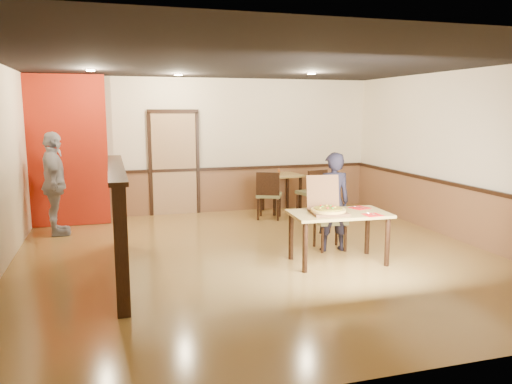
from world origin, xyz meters
TOP-DOWN VIEW (x-y plane):
  - floor at (0.00, 0.00)m, footprint 7.00×7.00m
  - ceiling at (0.00, 0.00)m, footprint 7.00×7.00m
  - wall_back at (0.00, 3.50)m, footprint 7.00×0.00m
  - wall_right at (3.50, 0.00)m, footprint 0.00×7.00m
  - wainscot_back at (0.00, 3.47)m, footprint 7.00×0.04m
  - chair_rail_back at (0.00, 3.45)m, footprint 7.00×0.06m
  - wainscot_right at (3.47, 0.00)m, footprint 0.04×7.00m
  - chair_rail_right at (3.45, 0.00)m, footprint 0.06×7.00m
  - back_door at (-0.80, 3.46)m, footprint 0.90×0.06m
  - booth_partition at (-2.00, -0.20)m, footprint 0.20×3.10m
  - red_accent_panel at (-2.90, 3.00)m, footprint 1.60×0.20m
  - spot_a at (-2.30, 1.80)m, footprint 0.14×0.14m
  - spot_b at (-0.80, 2.50)m, footprint 0.14×0.14m
  - spot_c at (1.40, 1.50)m, footprint 0.14×0.14m
  - main_table at (0.99, -0.56)m, footprint 1.40×0.85m
  - diner_chair at (1.18, 0.18)m, footprint 0.48×0.48m
  - side_chair_left at (0.92, 2.44)m, footprint 0.63×0.63m
  - side_chair_right at (1.86, 2.43)m, footprint 0.57×0.57m
  - side_table at (1.40, 3.05)m, footprint 0.84×0.84m
  - diner at (1.17, 0.03)m, footprint 0.59×0.42m
  - passerby at (-3.00, 2.27)m, footprint 0.53×1.09m
  - pizza_box at (0.81, -0.55)m, footprint 0.54×0.61m
  - pizza at (0.80, -0.61)m, footprint 0.60×0.60m
  - napkin_near at (1.35, -0.86)m, footprint 0.23×0.23m
  - napkin_far at (1.42, -0.37)m, footprint 0.31×0.31m
  - condiment at (1.29, 2.91)m, footprint 0.05×0.05m

SIDE VIEW (x-z plane):
  - floor at x=0.00m, z-range 0.00..0.00m
  - wainscot_back at x=0.00m, z-range 0.00..0.90m
  - wainscot_right at x=3.47m, z-range 0.00..0.90m
  - diner_chair at x=1.18m, z-range 0.04..0.95m
  - side_chair_left at x=0.92m, z-range 0.04..1.00m
  - side_chair_right at x=1.86m, z-range 0.04..1.01m
  - main_table at x=0.99m, z-range 0.26..0.99m
  - side_table at x=1.40m, z-range 0.22..1.03m
  - napkin_near at x=1.35m, z-range 0.73..0.74m
  - napkin_far at x=1.42m, z-range 0.73..0.74m
  - booth_partition at x=-2.00m, z-range 0.01..1.46m
  - diner at x=1.17m, z-range 0.00..1.52m
  - pizza at x=0.80m, z-range 0.76..0.80m
  - pizza_box at x=0.81m, z-range 0.54..1.04m
  - condiment at x=1.29m, z-range 0.81..0.94m
  - passerby at x=-3.00m, z-range 0.00..1.79m
  - chair_rail_back at x=0.00m, z-range 0.89..0.95m
  - chair_rail_right at x=3.45m, z-range 0.89..0.95m
  - back_door at x=-0.80m, z-range 0.00..2.10m
  - red_accent_panel at x=-2.90m, z-range 0.01..2.79m
  - wall_back at x=0.00m, z-range -2.10..4.90m
  - wall_right at x=3.50m, z-range -2.10..4.90m
  - spot_a at x=-2.30m, z-range 2.77..2.79m
  - spot_b at x=-0.80m, z-range 2.77..2.79m
  - spot_c at x=1.40m, z-range 2.77..2.79m
  - ceiling at x=0.00m, z-range 2.80..2.80m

